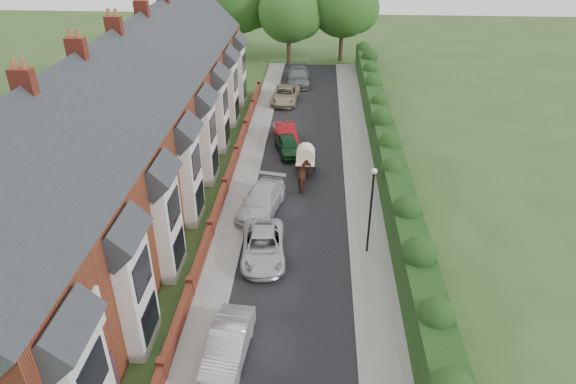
% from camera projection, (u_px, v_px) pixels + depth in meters
% --- Properties ---
extents(ground, '(140.00, 140.00, 0.00)m').
position_uv_depth(ground, '(301.00, 300.00, 24.66)').
color(ground, '#2D4C1E').
rests_on(ground, ground).
extents(road, '(6.00, 58.00, 0.02)m').
position_uv_depth(road, '(300.00, 187.00, 34.20)').
color(road, black).
rests_on(road, ground).
extents(pavement_hedge_side, '(2.20, 58.00, 0.12)m').
position_uv_depth(pavement_hedge_side, '(362.00, 189.00, 33.96)').
color(pavement_hedge_side, gray).
rests_on(pavement_hedge_side, ground).
extents(pavement_house_side, '(1.70, 58.00, 0.12)m').
position_uv_depth(pavement_house_side, '(243.00, 185.00, 34.37)').
color(pavement_house_side, gray).
rests_on(pavement_house_side, ground).
extents(kerb_hedge_side, '(0.18, 58.00, 0.13)m').
position_uv_depth(kerb_hedge_side, '(346.00, 188.00, 34.01)').
color(kerb_hedge_side, gray).
rests_on(kerb_hedge_side, ground).
extents(kerb_house_side, '(0.18, 58.00, 0.13)m').
position_uv_depth(kerb_house_side, '(255.00, 185.00, 34.33)').
color(kerb_house_side, gray).
rests_on(kerb_house_side, ground).
extents(hedge, '(2.10, 58.00, 2.85)m').
position_uv_depth(hedge, '(392.00, 169.00, 33.09)').
color(hedge, black).
rests_on(hedge, ground).
extents(terrace_row, '(9.05, 40.50, 11.50)m').
position_uv_depth(terrace_row, '(133.00, 128.00, 31.64)').
color(terrace_row, brown).
rests_on(terrace_row, ground).
extents(garden_wall_row, '(0.35, 40.35, 1.10)m').
position_uv_depth(garden_wall_row, '(225.00, 187.00, 33.36)').
color(garden_wall_row, maroon).
rests_on(garden_wall_row, ground).
extents(lamppost, '(0.32, 0.32, 5.16)m').
position_uv_depth(lamppost, '(371.00, 201.00, 26.30)').
color(lamppost, black).
rests_on(lamppost, ground).
extents(tree_far_left, '(7.14, 6.80, 9.29)m').
position_uv_depth(tree_far_left, '(292.00, 13.00, 56.62)').
color(tree_far_left, '#332316').
rests_on(tree_far_left, ground).
extents(tree_far_right, '(7.98, 7.60, 10.31)m').
position_uv_depth(tree_far_right, '(346.00, 5.00, 57.73)').
color(tree_far_right, '#332316').
rests_on(tree_far_right, ground).
extents(car_silver_a, '(1.86, 4.42, 1.42)m').
position_uv_depth(car_silver_a, '(228.00, 345.00, 21.25)').
color(car_silver_a, '#A3A3A7').
rests_on(car_silver_a, ground).
extents(car_silver_b, '(2.73, 5.11, 1.36)m').
position_uv_depth(car_silver_b, '(263.00, 246.00, 27.31)').
color(car_silver_b, silver).
rests_on(car_silver_b, ground).
extents(car_white, '(3.06, 5.48, 1.50)m').
position_uv_depth(car_white, '(261.00, 201.00, 31.24)').
color(car_white, '#BDBDBD').
rests_on(car_white, ground).
extents(car_green, '(2.54, 4.22, 1.34)m').
position_uv_depth(car_green, '(288.00, 145.00, 38.42)').
color(car_green, '#103619').
rests_on(car_green, ground).
extents(car_red, '(2.43, 4.51, 1.41)m').
position_uv_depth(car_red, '(286.00, 134.00, 40.15)').
color(car_red, maroon).
rests_on(car_red, ground).
extents(car_beige, '(2.72, 5.21, 1.40)m').
position_uv_depth(car_beige, '(285.00, 95.00, 48.15)').
color(car_beige, tan).
rests_on(car_beige, ground).
extents(car_grey, '(2.48, 5.51, 1.57)m').
position_uv_depth(car_grey, '(298.00, 76.00, 52.88)').
color(car_grey, slate).
rests_on(car_grey, ground).
extents(horse, '(1.06, 2.12, 1.75)m').
position_uv_depth(horse, '(304.00, 177.00, 33.59)').
color(horse, '#432418').
rests_on(horse, ground).
extents(horse_cart, '(1.34, 2.96, 2.13)m').
position_uv_depth(horse_cart, '(306.00, 158.00, 35.35)').
color(horse_cart, black).
rests_on(horse_cart, ground).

